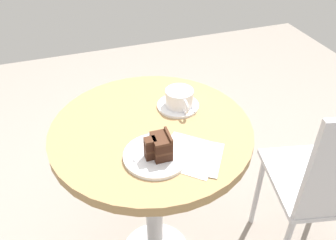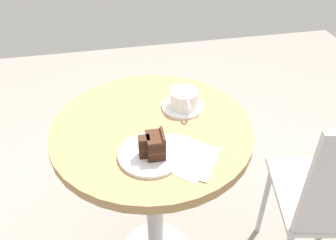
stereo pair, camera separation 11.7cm
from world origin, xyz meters
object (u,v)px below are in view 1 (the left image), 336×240
at_px(saucer, 178,106).
at_px(cake_slice, 160,146).
at_px(cake_plate, 156,155).
at_px(cafe_chair, 334,181).
at_px(napkin, 192,155).
at_px(teaspoon, 191,106).
at_px(fork, 146,143).
at_px(coffee_cup, 180,98).

height_order(saucer, cake_slice, cake_slice).
bearing_deg(cake_slice, saucer, 148.68).
xyz_separation_m(cake_plate, cafe_chair, (0.11, 0.64, -0.22)).
bearing_deg(saucer, napkin, -10.76).
relative_size(teaspoon, cafe_chair, 0.12).
distance_m(fork, cafe_chair, 0.72).
bearing_deg(saucer, coffee_cup, 36.67).
height_order(cake_slice, cafe_chair, cafe_chair).
relative_size(saucer, coffee_cup, 1.12).
xyz_separation_m(cake_plate, napkin, (0.03, 0.11, -0.00)).
bearing_deg(teaspoon, cafe_chair, 57.71).
height_order(coffee_cup, fork, coffee_cup).
xyz_separation_m(coffee_cup, fork, (0.17, -0.17, -0.03)).
relative_size(fork, napkin, 0.48).
xyz_separation_m(saucer, teaspoon, (0.03, 0.04, 0.01)).
bearing_deg(napkin, saucer, 169.24).
distance_m(coffee_cup, napkin, 0.26).
relative_size(saucer, fork, 1.30).
bearing_deg(cake_slice, cake_plate, -136.14).
bearing_deg(cake_plate, saucer, 145.93).
relative_size(cake_plate, napkin, 0.83).
relative_size(teaspoon, cake_slice, 1.36).
xyz_separation_m(fork, napkin, (0.09, 0.12, -0.01)).
distance_m(fork, napkin, 0.15).
xyz_separation_m(teaspoon, napkin, (0.24, -0.09, -0.01)).
bearing_deg(napkin, fork, -125.90).
bearing_deg(napkin, coffee_cup, 168.31).
bearing_deg(cafe_chair, fork, -1.83).
bearing_deg(cake_plate, cake_slice, 43.86).
xyz_separation_m(saucer, cafe_chair, (0.34, 0.49, -0.22)).
distance_m(saucer, cake_plate, 0.28).
bearing_deg(coffee_cup, cafe_chair, 54.97).
bearing_deg(napkin, cafe_chair, 81.27).
bearing_deg(teaspoon, coffee_cup, -115.69).
bearing_deg(napkin, teaspoon, 158.63).
height_order(cake_plate, cake_slice, cake_slice).
bearing_deg(saucer, cake_slice, -31.32).
bearing_deg(coffee_cup, fork, -45.81).
bearing_deg(teaspoon, cake_plate, -40.86).
xyz_separation_m(cake_plate, fork, (-0.06, -0.01, 0.01)).
height_order(fork, cafe_chair, cafe_chair).
height_order(coffee_cup, cafe_chair, cafe_chair).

